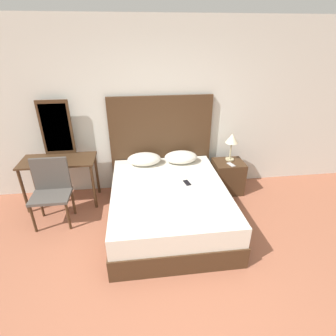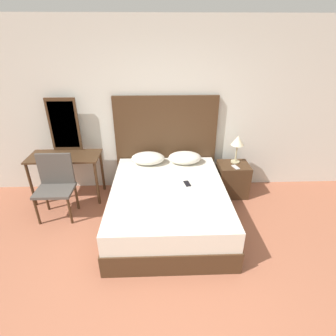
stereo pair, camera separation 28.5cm
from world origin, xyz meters
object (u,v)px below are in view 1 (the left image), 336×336
at_px(nightstand, 227,177).
at_px(chair, 51,187).
at_px(table_lamp, 232,140).
at_px(phone_on_nightstand, 231,165).
at_px(phone_on_bed, 187,183).
at_px(vanity_desk, 59,167).
at_px(bed, 169,205).

distance_m(nightstand, chair, 2.76).
height_order(table_lamp, phone_on_nightstand, table_lamp).
height_order(phone_on_bed, chair, chair).
bearing_deg(vanity_desk, phone_on_nightstand, -2.36).
xyz_separation_m(table_lamp, vanity_desk, (-2.73, -0.08, -0.27)).
xyz_separation_m(table_lamp, chair, (-2.75, -0.52, -0.37)).
height_order(vanity_desk, chair, chair).
distance_m(bed, phone_on_nightstand, 1.27).
distance_m(phone_on_bed, vanity_desk, 1.96).
distance_m(phone_on_bed, chair, 1.89).
distance_m(table_lamp, chair, 2.82).
height_order(phone_on_bed, phone_on_nightstand, phone_on_bed).
bearing_deg(bed, vanity_desk, 156.12).
distance_m(bed, table_lamp, 1.52).
relative_size(table_lamp, chair, 0.49).
relative_size(phone_on_bed, vanity_desk, 0.15).
relative_size(phone_on_nightstand, vanity_desk, 0.15).
bearing_deg(nightstand, chair, -170.88).
xyz_separation_m(phone_on_bed, chair, (-1.89, 0.18, -0.03)).
bearing_deg(phone_on_nightstand, phone_on_bed, -148.47).
bearing_deg(table_lamp, bed, -145.27).
bearing_deg(phone_on_bed, phone_on_nightstand, 31.53).
xyz_separation_m(nightstand, table_lamp, (0.04, 0.09, 0.63)).
xyz_separation_m(phone_on_bed, table_lamp, (0.87, 0.70, 0.34)).
bearing_deg(chair, nightstand, 9.12).
distance_m(bed, phone_on_bed, 0.41).
height_order(nightstand, vanity_desk, vanity_desk).
relative_size(table_lamp, vanity_desk, 0.42).
distance_m(nightstand, phone_on_nightstand, 0.30).
xyz_separation_m(bed, chair, (-1.62, 0.26, 0.26)).
height_order(table_lamp, vanity_desk, table_lamp).
relative_size(bed, nightstand, 3.57).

